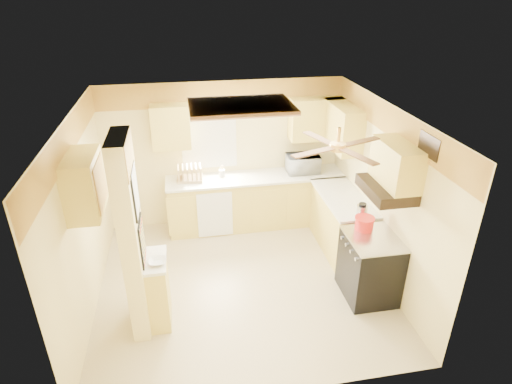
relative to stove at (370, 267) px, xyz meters
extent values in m
plane|color=#C2B186|center=(-1.67, 0.55, -0.46)|extent=(4.00, 4.00, 0.00)
plane|color=white|center=(-1.67, 0.55, 2.04)|extent=(4.00, 4.00, 0.00)
plane|color=#F0DC92|center=(-1.67, 2.45, 0.79)|extent=(4.00, 0.00, 4.00)
plane|color=#F0DC92|center=(-1.67, -1.35, 0.79)|extent=(4.00, 0.00, 4.00)
plane|color=#F0DC92|center=(-3.67, 0.55, 0.79)|extent=(0.00, 3.80, 3.80)
plane|color=#F0DC92|center=(0.33, 0.55, 0.79)|extent=(0.00, 3.80, 3.80)
cube|color=#FDCE4A|center=(-1.67, 2.43, 1.84)|extent=(4.00, 0.02, 0.40)
cube|color=#F0DC92|center=(-3.02, 0.00, 0.79)|extent=(0.20, 0.70, 2.50)
cube|color=#DFC359|center=(-2.80, 0.00, -0.01)|extent=(0.25, 0.55, 0.90)
cube|color=silver|center=(-2.80, 0.00, 0.46)|extent=(0.28, 0.58, 0.04)
cube|color=#DFC359|center=(-1.17, 2.15, -0.01)|extent=(3.00, 0.60, 0.90)
cube|color=#DFC359|center=(0.03, 1.15, -0.01)|extent=(0.60, 1.40, 0.90)
cube|color=silver|center=(-1.17, 2.14, 0.46)|extent=(3.04, 0.64, 0.04)
cube|color=silver|center=(0.02, 1.15, 0.46)|extent=(0.64, 1.44, 0.04)
cube|color=white|center=(-1.92, 1.84, -0.03)|extent=(0.58, 0.02, 0.80)
cube|color=white|center=(-1.92, 2.44, 1.09)|extent=(0.92, 0.02, 1.02)
cube|color=white|center=(-1.92, 2.44, 1.09)|extent=(0.80, 0.02, 0.90)
cube|color=#DFC359|center=(-2.52, 2.27, 1.39)|extent=(0.60, 0.35, 0.70)
cube|color=#DFC359|center=(-0.12, 2.27, 1.39)|extent=(0.90, 0.35, 0.70)
cube|color=#DFC359|center=(0.16, 1.80, 1.39)|extent=(0.35, 1.00, 0.70)
cube|color=#DFC359|center=(-3.49, 0.30, 1.39)|extent=(0.35, 0.75, 0.70)
cube|color=#DFC359|center=(0.16, 0.00, 1.49)|extent=(0.35, 0.76, 0.52)
cube|color=black|center=(0.00, 0.00, -0.01)|extent=(0.65, 0.76, 0.90)
cube|color=silver|center=(0.00, 0.00, 0.44)|extent=(0.66, 0.77, 0.02)
cylinder|color=silver|center=(-0.33, -0.25, 0.34)|extent=(0.03, 0.05, 0.05)
cylinder|color=silver|center=(-0.33, -0.08, 0.34)|extent=(0.03, 0.05, 0.05)
cylinder|color=silver|center=(-0.33, 0.08, 0.34)|extent=(0.03, 0.05, 0.05)
cylinder|color=silver|center=(-0.33, 0.25, 0.34)|extent=(0.03, 0.05, 0.05)
cube|color=black|center=(0.07, 0.00, 1.16)|extent=(0.50, 0.76, 0.14)
cube|color=black|center=(-2.91, 0.00, 1.39)|extent=(0.02, 0.42, 0.57)
cube|color=white|center=(-2.90, 0.00, 1.39)|extent=(0.01, 0.37, 0.52)
cube|color=black|center=(-2.91, 0.00, 0.74)|extent=(0.02, 0.42, 0.57)
cube|color=yellow|center=(-2.90, 0.00, 0.74)|extent=(0.01, 0.37, 0.52)
cube|color=brown|center=(-1.57, 1.05, 2.00)|extent=(1.35, 0.95, 0.06)
cube|color=white|center=(-1.57, 1.05, 1.97)|extent=(1.15, 0.75, 0.02)
cylinder|color=gold|center=(-0.67, -0.15, 1.96)|extent=(0.04, 0.04, 0.16)
cylinder|color=gold|center=(-0.67, -0.15, 1.82)|extent=(0.18, 0.18, 0.08)
cube|color=brown|center=(-0.37, -0.04, 1.82)|extent=(0.55, 0.28, 0.01)
cube|color=brown|center=(-0.78, 0.15, 1.82)|extent=(0.28, 0.55, 0.01)
cube|color=brown|center=(-0.97, -0.26, 1.82)|extent=(0.55, 0.28, 0.01)
cube|color=brown|center=(-0.56, -0.45, 1.82)|extent=(0.28, 0.55, 0.01)
cube|color=black|center=(0.31, -0.35, 1.84)|extent=(0.02, 0.40, 0.25)
imported|color=white|center=(-0.34, 2.18, 0.63)|extent=(0.57, 0.39, 0.31)
imported|color=white|center=(-2.76, -0.10, 0.51)|extent=(0.21, 0.21, 0.05)
cylinder|color=red|center=(-0.04, 0.24, 0.53)|extent=(0.25, 0.25, 0.16)
cylinder|color=red|center=(-0.04, 0.24, 0.62)|extent=(0.27, 0.27, 0.02)
cylinder|color=silver|center=(0.02, 0.47, 0.58)|extent=(0.16, 0.16, 0.21)
cylinder|color=black|center=(0.02, 0.47, 0.70)|extent=(0.10, 0.10, 0.03)
cube|color=tan|center=(-2.28, 2.19, 0.50)|extent=(0.45, 0.35, 0.04)
cube|color=tan|center=(-2.46, 2.19, 0.60)|extent=(0.02, 0.29, 0.24)
cube|color=tan|center=(-2.39, 2.19, 0.60)|extent=(0.02, 0.29, 0.24)
cube|color=tan|center=(-2.32, 2.19, 0.60)|extent=(0.02, 0.29, 0.24)
cube|color=tan|center=(-2.24, 2.19, 0.60)|extent=(0.02, 0.29, 0.24)
cube|color=tan|center=(-2.17, 2.19, 0.60)|extent=(0.02, 0.29, 0.24)
cube|color=tan|center=(-2.10, 2.19, 0.60)|extent=(0.02, 0.29, 0.24)
cylinder|color=white|center=(-2.39, 2.19, 0.60)|extent=(0.02, 0.24, 0.24)
cylinder|color=white|center=(-2.24, 2.19, 0.60)|extent=(0.02, 0.24, 0.24)
cylinder|color=white|center=(-1.74, 2.23, 0.54)|extent=(0.10, 0.10, 0.12)
cylinder|color=tan|center=(-1.72, 2.23, 0.58)|extent=(0.01, 0.01, 0.20)
cylinder|color=tan|center=(-1.74, 2.25, 0.58)|extent=(0.01, 0.01, 0.20)
cylinder|color=tan|center=(-1.76, 2.23, 0.58)|extent=(0.01, 0.01, 0.20)
cylinder|color=tan|center=(-1.74, 2.21, 0.58)|extent=(0.01, 0.01, 0.20)
camera|label=1|loc=(-2.35, -4.36, 3.48)|focal=30.00mm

